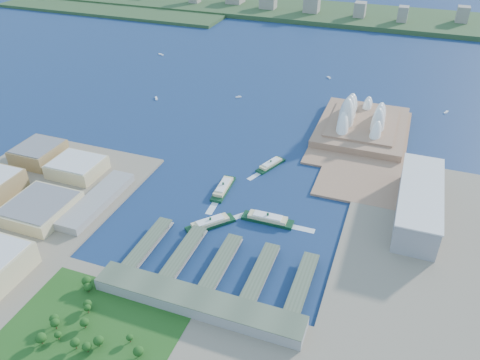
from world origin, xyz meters
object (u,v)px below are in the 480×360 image
at_px(toaster_building, 419,202).
at_px(ferry_c, 210,222).
at_px(ferry_b, 271,163).
at_px(ferry_d, 268,217).
at_px(opera_house, 364,112).
at_px(ferry_a, 223,186).

bearing_deg(toaster_building, ferry_c, -155.77).
height_order(ferry_b, ferry_d, ferry_d).
bearing_deg(ferry_d, opera_house, -14.94).
height_order(opera_house, ferry_b, opera_house).
bearing_deg(ferry_c, ferry_a, -37.73).
bearing_deg(ferry_c, opera_house, -71.40).
relative_size(opera_house, ferry_b, 3.61).
bearing_deg(ferry_d, ferry_c, 116.82).
relative_size(opera_house, ferry_d, 3.01).
xyz_separation_m(toaster_building, ferry_a, (-231.04, -26.35, -15.02)).
xyz_separation_m(ferry_c, ferry_d, (58.52, 30.14, 0.20)).
relative_size(ferry_a, ferry_b, 1.16).
relative_size(toaster_building, ferry_c, 2.69).
relative_size(ferry_b, ferry_d, 0.83).
xyz_separation_m(opera_house, ferry_b, (-101.67, -150.31, -27.29)).
height_order(opera_house, ferry_c, opera_house).
xyz_separation_m(opera_house, ferry_a, (-141.04, -226.35, -26.52)).
distance_m(toaster_building, ferry_b, 198.64).
height_order(ferry_a, ferry_c, ferry_a).
bearing_deg(ferry_a, ferry_b, 60.08).
height_order(toaster_building, ferry_b, toaster_building).
relative_size(toaster_building, ferry_b, 3.11).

